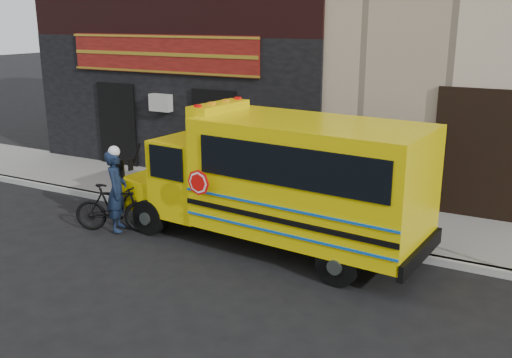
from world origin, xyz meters
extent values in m
plane|color=black|center=(0.00, 0.00, 0.00)|extent=(120.00, 120.00, 0.00)
cube|color=#9B9C96|center=(0.00, 2.60, 0.07)|extent=(40.00, 0.20, 0.15)
cube|color=slate|center=(0.00, 4.10, 0.07)|extent=(40.00, 3.00, 0.15)
cube|color=black|center=(-5.00, 5.55, 2.15)|extent=(10.00, 0.30, 4.00)
cube|color=#4C0E0A|center=(-5.00, 5.38, 3.65)|extent=(6.50, 0.12, 1.10)
cube|color=black|center=(-6.80, 5.40, 1.40)|extent=(1.30, 0.10, 2.50)
cube|color=black|center=(-3.20, 5.40, 1.40)|extent=(1.30, 0.10, 2.50)
cylinder|color=black|center=(-2.31, 1.24, 0.40)|extent=(0.82, 0.35, 0.80)
cylinder|color=black|center=(-2.14, 3.13, 0.40)|extent=(0.82, 0.35, 0.80)
cylinder|color=black|center=(2.27, 0.83, 0.40)|extent=(0.82, 0.35, 0.80)
cylinder|color=black|center=(2.44, 2.72, 0.40)|extent=(0.82, 0.35, 0.80)
cube|color=#DBC204|center=(-2.67, 2.23, 0.80)|extent=(1.18, 2.08, 0.70)
cube|color=black|center=(-3.22, 2.28, 0.55)|extent=(0.30, 2.05, 0.35)
cube|color=#DBC204|center=(-1.58, 2.13, 1.30)|extent=(1.38, 2.20, 1.70)
cube|color=black|center=(-2.14, 2.18, 1.70)|extent=(0.22, 1.80, 0.90)
cube|color=#DBC204|center=(1.26, 1.87, 1.62)|extent=(4.68, 2.59, 2.25)
cube|color=black|center=(3.53, 1.67, 0.55)|extent=(0.32, 2.20, 0.30)
cube|color=black|center=(1.26, 0.76, 2.10)|extent=(3.89, 0.39, 0.75)
cube|color=#DBC204|center=(-0.98, 2.08, 2.78)|extent=(0.64, 1.64, 0.28)
cylinder|color=red|center=(-0.65, 0.74, 1.55)|extent=(0.52, 0.08, 0.52)
imported|color=black|center=(-3.11, 1.00, 0.55)|extent=(1.90, 1.20, 1.11)
imported|color=#101B32|center=(-3.02, 1.01, 0.91)|extent=(0.70, 0.79, 1.83)
camera|label=1|loc=(5.44, -8.17, 4.66)|focal=40.00mm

